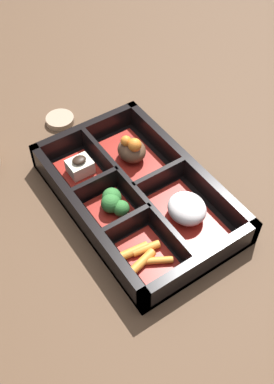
% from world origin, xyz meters
% --- Properties ---
extents(ground_plane, '(3.00, 3.00, 0.00)m').
position_xyz_m(ground_plane, '(0.00, 0.00, 0.00)').
color(ground_plane, '#4C3523').
extents(bento_base, '(0.34, 0.21, 0.01)m').
position_xyz_m(bento_base, '(0.00, 0.00, 0.01)').
color(bento_base, black).
rests_on(bento_base, ground_plane).
extents(bento_rim, '(0.34, 0.21, 0.05)m').
position_xyz_m(bento_rim, '(0.00, -0.00, 0.02)').
color(bento_rim, black).
rests_on(bento_rim, ground_plane).
extents(bowl_stew, '(0.13, 0.08, 0.06)m').
position_xyz_m(bowl_stew, '(-0.08, 0.04, 0.03)').
color(bowl_stew, maroon).
rests_on(bowl_stew, bento_base).
extents(bowl_rice, '(0.13, 0.08, 0.04)m').
position_xyz_m(bowl_rice, '(0.08, 0.04, 0.03)').
color(bowl_rice, maroon).
rests_on(bowl_rice, bento_base).
extents(bowl_tofu, '(0.09, 0.06, 0.04)m').
position_xyz_m(bowl_tofu, '(-0.10, -0.05, 0.02)').
color(bowl_tofu, maroon).
rests_on(bowl_tofu, bento_base).
extents(bowl_greens, '(0.07, 0.06, 0.04)m').
position_xyz_m(bowl_greens, '(-0.00, -0.05, 0.03)').
color(bowl_greens, maroon).
rests_on(bowl_greens, bento_base).
extents(bowl_carrots, '(0.08, 0.07, 0.02)m').
position_xyz_m(bowl_carrots, '(0.10, -0.05, 0.02)').
color(bowl_carrots, maroon).
rests_on(bowl_carrots, bento_base).
extents(sauce_dish, '(0.05, 0.05, 0.01)m').
position_xyz_m(sauce_dish, '(-0.24, -0.01, 0.01)').
color(sauce_dish, gray).
rests_on(sauce_dish, ground_plane).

